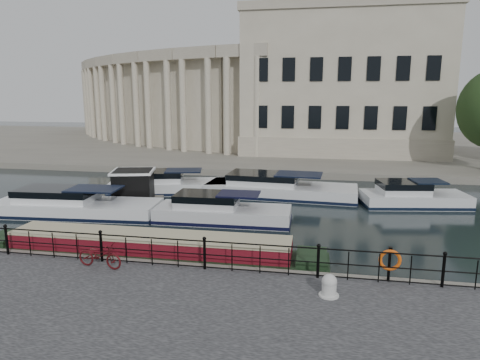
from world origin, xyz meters
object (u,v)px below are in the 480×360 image
(bicycle, at_px, (100,255))
(narrowboat, at_px, (149,254))
(mooring_bollard, at_px, (329,286))
(harbour_hut, at_px, (134,189))
(life_ring_post, at_px, (390,261))

(bicycle, bearing_deg, narrowboat, -18.32)
(mooring_bollard, relative_size, harbour_hut, 0.18)
(life_ring_post, relative_size, narrowboat, 0.08)
(mooring_bollard, bearing_deg, harbour_hut, 135.14)
(life_ring_post, relative_size, harbour_hut, 0.30)
(bicycle, height_order, harbour_hut, harbour_hut)
(bicycle, height_order, life_ring_post, life_ring_post)
(mooring_bollard, relative_size, narrowboat, 0.05)
(mooring_bollard, height_order, harbour_hut, harbour_hut)
(life_ring_post, bearing_deg, mooring_bollard, -144.91)
(bicycle, height_order, mooring_bollard, bicycle)
(bicycle, bearing_deg, harbour_hut, 26.00)
(life_ring_post, bearing_deg, bicycle, -176.41)
(bicycle, distance_m, mooring_bollard, 8.16)
(mooring_bollard, height_order, life_ring_post, life_ring_post)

